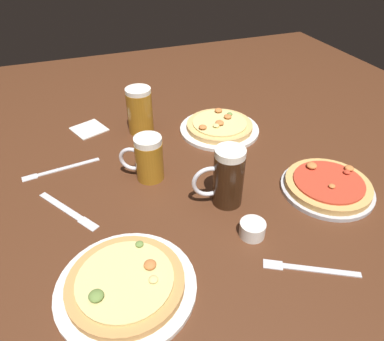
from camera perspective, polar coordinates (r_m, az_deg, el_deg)
ground_plane at (r=1.09m, az=0.00°, el=-1.47°), size 2.40×2.40×0.03m
pizza_plate_near at (r=1.09m, az=20.88°, el=-2.30°), size 0.26×0.26×0.05m
pizza_plate_far at (r=1.30m, az=4.41°, el=6.99°), size 0.29×0.29×0.05m
pizza_plate_side at (r=0.80m, az=-10.54°, el=-17.48°), size 0.30×0.30×0.05m
beer_mug_dark at (r=0.94m, az=5.59°, el=-1.09°), size 0.14×0.08×0.17m
beer_mug_amber at (r=1.05m, az=-7.08°, el=1.94°), size 0.12×0.09×0.14m
beer_mug_pale at (r=1.28m, az=-8.40°, el=9.52°), size 0.09×0.15×0.16m
ramekin_sauce at (r=0.90m, az=9.64°, el=-9.23°), size 0.06×0.06×0.04m
napkin_folded at (r=1.37m, az=-16.16°, el=6.45°), size 0.14×0.14×0.01m
fork_left at (r=0.87m, az=18.20°, el=-14.67°), size 0.20×0.12×0.01m
knife_right at (r=1.02m, az=-19.24°, el=-6.05°), size 0.14×0.20×0.01m
fork_spare at (r=1.18m, az=-20.42°, el=0.22°), size 0.24×0.05×0.01m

